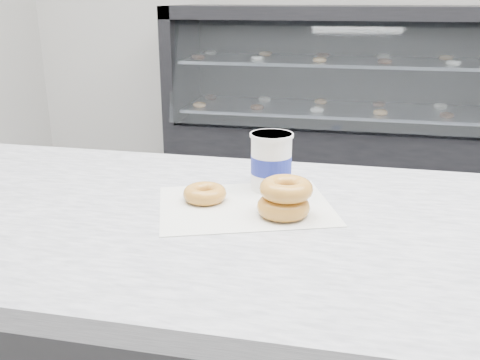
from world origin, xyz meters
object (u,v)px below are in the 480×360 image
object	(u,v)px
display_case	(348,123)
donut_stack	(285,198)
donut_single	(205,193)
coffee_cup	(271,161)

from	to	relation	value
display_case	donut_stack	xyz separation A→B (m)	(-0.08, -2.70, 0.45)
donut_single	coffee_cup	bearing A→B (deg)	40.59
donut_single	coffee_cup	world-z (taller)	coffee_cup
donut_stack	coffee_cup	bearing A→B (deg)	109.02
coffee_cup	donut_single	bearing A→B (deg)	-121.07
display_case	coffee_cup	distance (m)	2.60
display_case	coffee_cup	bearing A→B (deg)	-92.86
display_case	donut_stack	bearing A→B (deg)	-91.65
display_case	donut_stack	distance (m)	2.74
donut_single	donut_stack	size ratio (longest dim) A/B	0.67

